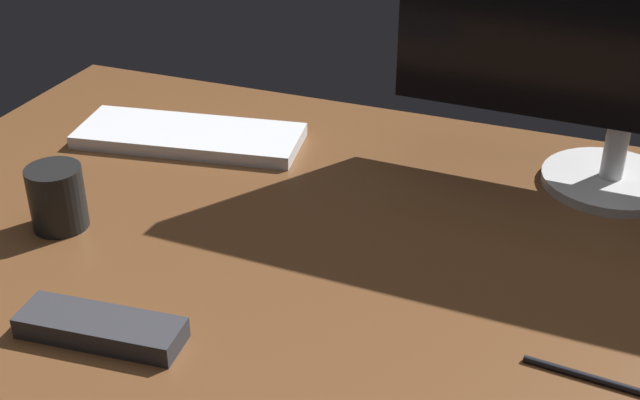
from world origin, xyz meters
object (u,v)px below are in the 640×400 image
object	(u,v)px
keyboard	(190,136)
tv_remote	(101,328)
pen	(591,378)
coffee_mug	(57,198)

from	to	relation	value
keyboard	tv_remote	xyz separation A→B (cm)	(14.33, -45.13, 0.21)
pen	tv_remote	bearing A→B (deg)	-161.62
tv_remote	coffee_mug	distance (cm)	24.86
keyboard	coffee_mug	bearing A→B (deg)	-105.99
tv_remote	coffee_mug	world-z (taller)	coffee_mug
coffee_mug	tv_remote	bearing A→B (deg)	-44.51
tv_remote	pen	distance (cm)	49.91
coffee_mug	pen	world-z (taller)	coffee_mug
keyboard	tv_remote	world-z (taller)	tv_remote
tv_remote	pen	size ratio (longest dim) A/B	1.32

